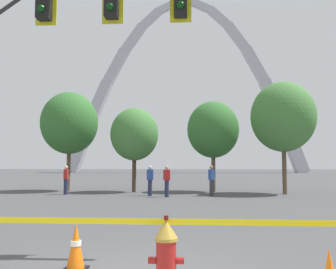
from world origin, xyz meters
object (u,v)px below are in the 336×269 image
at_px(fire_hydrant, 166,257).
at_px(monument_arch, 185,93).
at_px(traffic_signal_gantry, 23,29).
at_px(pedestrian_walking_right, 212,180).
at_px(pedestrian_walking_left, 66,180).
at_px(pedestrian_standing_center, 167,181).
at_px(traffic_cone_by_hydrant, 76,247).
at_px(pedestrian_near_trees, 150,180).

bearing_deg(fire_hydrant, monument_arch, 90.35).
bearing_deg(traffic_signal_gantry, pedestrian_walking_right, 69.50).
relative_size(pedestrian_walking_left, pedestrian_walking_right, 1.00).
bearing_deg(pedestrian_standing_center, pedestrian_walking_right, 16.33).
relative_size(monument_arch, pedestrian_standing_center, 30.74).
bearing_deg(traffic_signal_gantry, traffic_cone_by_hydrant, -39.41).
height_order(traffic_signal_gantry, pedestrian_near_trees, traffic_signal_gantry).
xyz_separation_m(fire_hydrant, pedestrian_near_trees, (-1.74, 14.45, 0.35)).
bearing_deg(pedestrian_near_trees, traffic_cone_by_hydrant, -88.89).
relative_size(monument_arch, pedestrian_walking_right, 30.74).
xyz_separation_m(monument_arch, pedestrian_walking_right, (1.91, -54.51, -15.36)).
bearing_deg(traffic_cone_by_hydrant, monument_arch, 89.10).
height_order(monument_arch, pedestrian_near_trees, monument_arch).
bearing_deg(traffic_cone_by_hydrant, pedestrian_walking_left, 109.49).
distance_m(pedestrian_walking_left, pedestrian_walking_right, 7.96).
height_order(traffic_signal_gantry, pedestrian_standing_center, traffic_signal_gantry).
distance_m(pedestrian_walking_left, pedestrian_standing_center, 5.76).
xyz_separation_m(monument_arch, pedestrian_near_trees, (-1.33, -54.54, -15.36)).
xyz_separation_m(fire_hydrant, pedestrian_walking_right, (1.49, 14.49, 0.35)).
bearing_deg(pedestrian_walking_left, traffic_signal_gantry, -75.15).
distance_m(fire_hydrant, pedestrian_standing_center, 13.84).
relative_size(pedestrian_walking_left, pedestrian_standing_center, 1.00).
bearing_deg(pedestrian_near_trees, monument_arch, 88.61).
bearing_deg(traffic_cone_by_hydrant, traffic_signal_gantry, 140.59).
height_order(fire_hydrant, monument_arch, monument_arch).
xyz_separation_m(pedestrian_walking_left, pedestrian_near_trees, (4.71, -0.56, 0.00)).
xyz_separation_m(traffic_cone_by_hydrant, monument_arch, (1.07, 68.02, 15.82)).
relative_size(fire_hydrant, pedestrian_standing_center, 0.62).
relative_size(fire_hydrant, pedestrian_near_trees, 0.62).
xyz_separation_m(traffic_signal_gantry, monument_arch, (2.66, 66.71, 11.77)).
relative_size(pedestrian_standing_center, pedestrian_walking_right, 1.00).
distance_m(traffic_cone_by_hydrant, pedestrian_walking_right, 13.84).
relative_size(pedestrian_walking_left, pedestrian_near_trees, 1.00).
distance_m(traffic_cone_by_hydrant, pedestrian_walking_left, 14.90).
height_order(traffic_signal_gantry, pedestrian_walking_right, traffic_signal_gantry).
height_order(traffic_cone_by_hydrant, monument_arch, monument_arch).
bearing_deg(pedestrian_walking_left, pedestrian_near_trees, -6.77).
distance_m(fire_hydrant, monument_arch, 70.76).
bearing_deg(pedestrian_walking_left, monument_arch, 83.62).
relative_size(traffic_cone_by_hydrant, pedestrian_walking_left, 0.46).
distance_m(fire_hydrant, pedestrian_walking_left, 16.34).
distance_m(fire_hydrant, pedestrian_near_trees, 14.56).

